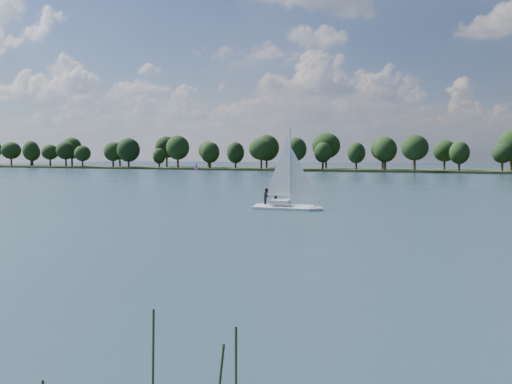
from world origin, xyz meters
The scene contains 6 objects.
ground centered at (0.00, 100.00, 0.00)m, with size 700.00×700.00×0.00m, color #233342.
far_shore centered at (0.00, 212.00, 0.00)m, with size 660.00×40.00×1.50m, color black.
sailboat centered at (-4.64, 44.65, 2.78)m, with size 7.70×2.58×9.98m.
dinghy_pink centered at (-94.66, 174.83, 0.95)m, with size 2.67×2.16×4.03m.
pontoon centered at (-168.72, 195.25, 0.00)m, with size 4.00×2.00×0.50m, color #545658.
treeline centered at (-6.91, 207.92, 8.13)m, with size 562.87×73.79×17.98m.
Camera 1 is at (20.73, -17.28, 6.43)m, focal length 40.00 mm.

